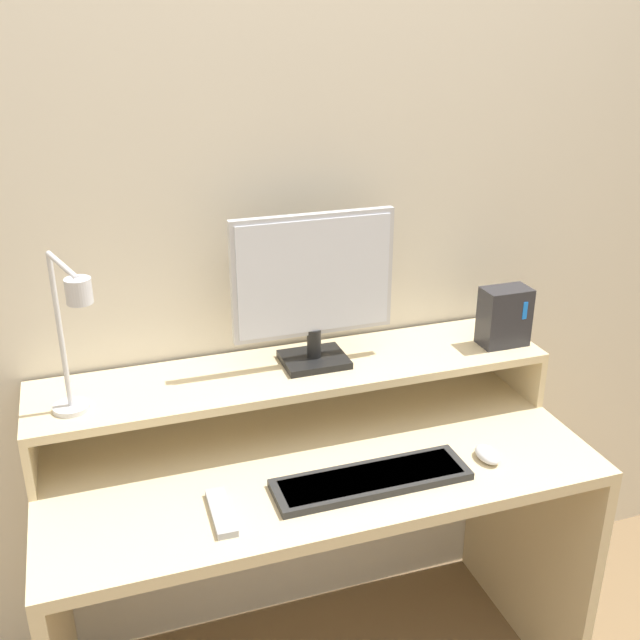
{
  "coord_description": "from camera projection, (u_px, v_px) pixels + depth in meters",
  "views": [
    {
      "loc": [
        -0.48,
        -1.17,
        1.76
      ],
      "look_at": [
        0.02,
        0.33,
        1.09
      ],
      "focal_mm": 42.0,
      "sensor_mm": 36.0,
      "label": 1
    }
  ],
  "objects": [
    {
      "name": "monitor",
      "position": [
        314.0,
        285.0,
        1.84
      ],
      "size": [
        0.41,
        0.14,
        0.39
      ],
      "color": "black",
      "rests_on": "monitor_shelf"
    },
    {
      "name": "wall_back",
      "position": [
        274.0,
        220.0,
        1.92
      ],
      "size": [
        6.0,
        0.05,
        2.5
      ],
      "color": "beige",
      "rests_on": "ground_plane"
    },
    {
      "name": "keyboard",
      "position": [
        371.0,
        479.0,
        1.71
      ],
      "size": [
        0.46,
        0.13,
        0.02
      ],
      "color": "#282828",
      "rests_on": "desk"
    },
    {
      "name": "remote_control",
      "position": [
        221.0,
        512.0,
        1.6
      ],
      "size": [
        0.05,
        0.16,
        0.02
      ],
      "color": "#99999E",
      "rests_on": "desk"
    },
    {
      "name": "desk",
      "position": [
        316.0,
        525.0,
        1.9
      ],
      "size": [
        1.32,
        0.61,
        0.75
      ],
      "color": "beige",
      "rests_on": "ground_plane"
    },
    {
      "name": "monitor_shelf",
      "position": [
        295.0,
        376.0,
        1.91
      ],
      "size": [
        1.32,
        0.28,
        0.16
      ],
      "color": "beige",
      "rests_on": "desk"
    },
    {
      "name": "router_dock",
      "position": [
        504.0,
        316.0,
        2.0
      ],
      "size": [
        0.13,
        0.08,
        0.16
      ],
      "color": "#28282D",
      "rests_on": "monitor_shelf"
    },
    {
      "name": "desk_lamp",
      "position": [
        71.0,
        333.0,
        1.55
      ],
      "size": [
        0.12,
        0.25,
        0.38
      ],
      "color": "silver",
      "rests_on": "monitor_shelf"
    },
    {
      "name": "mouse",
      "position": [
        487.0,
        454.0,
        1.8
      ],
      "size": [
        0.05,
        0.08,
        0.03
      ],
      "color": "silver",
      "rests_on": "desk"
    }
  ]
}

